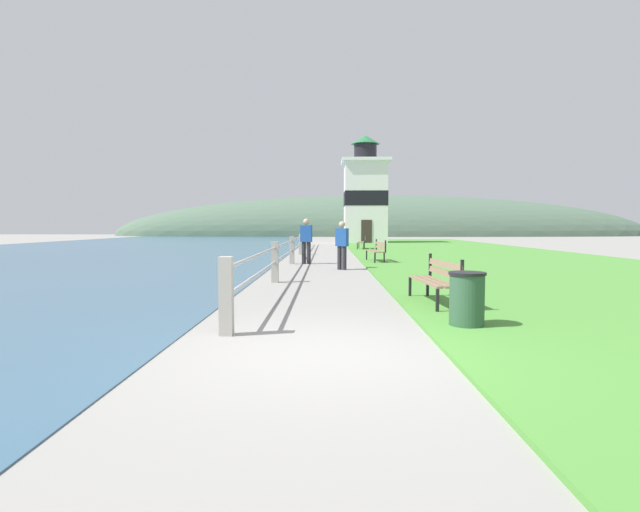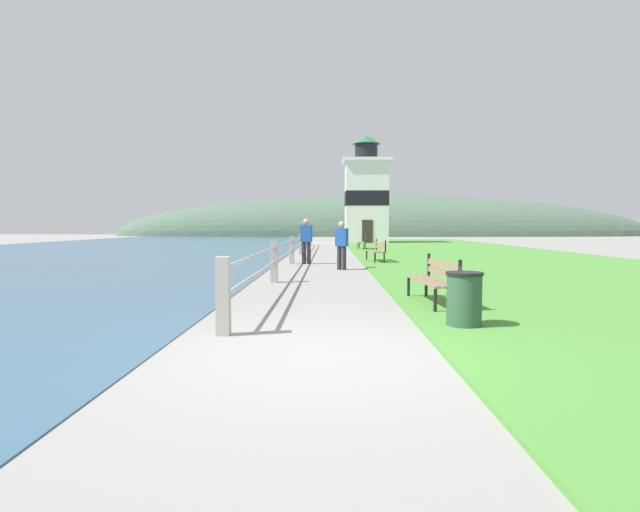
{
  "view_description": "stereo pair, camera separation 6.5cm",
  "coord_description": "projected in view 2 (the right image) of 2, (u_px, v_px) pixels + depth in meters",
  "views": [
    {
      "loc": [
        0.05,
        -5.8,
        1.51
      ],
      "look_at": [
        -0.23,
        14.1,
        0.3
      ],
      "focal_mm": 28.0,
      "sensor_mm": 36.0,
      "label": 1
    },
    {
      "loc": [
        0.12,
        -5.8,
        1.51
      ],
      "look_at": [
        -0.23,
        14.1,
        0.3
      ],
      "focal_mm": 28.0,
      "sensor_mm": 36.0,
      "label": 2
    }
  ],
  "objects": [
    {
      "name": "lighthouse",
      "position": [
        366.0,
        196.0,
        43.54
      ],
      "size": [
        4.13,
        4.13,
        9.33
      ],
      "color": "white",
      "rests_on": "ground_plane"
    },
    {
      "name": "ground_plane",
      "position": [
        319.0,
        354.0,
        5.88
      ],
      "size": [
        160.0,
        160.0,
        0.0
      ],
      "primitive_type": "plane",
      "color": "gray"
    },
    {
      "name": "seawall_railing",
      "position": [
        297.0,
        245.0,
        22.87
      ],
      "size": [
        0.18,
        32.27,
        1.09
      ],
      "color": "#A8A399",
      "rests_on": "ground_plane"
    },
    {
      "name": "person_strolling",
      "position": [
        306.0,
        239.0,
        19.69
      ],
      "size": [
        0.47,
        0.32,
        1.79
      ],
      "rotation": [
        0.0,
        0.0,
        1.38
      ],
      "color": "#28282D",
      "rests_on": "ground_plane"
    },
    {
      "name": "water_strip",
      "position": [
        55.0,
        255.0,
        25.55
      ],
      "size": [
        24.0,
        93.42,
        0.01
      ],
      "color": "#385B75",
      "rests_on": "ground_plane"
    },
    {
      "name": "park_bench_midway",
      "position": [
        377.0,
        249.0,
        20.4
      ],
      "size": [
        0.66,
        1.89,
        0.94
      ],
      "rotation": [
        0.0,
        0.0,
        3.24
      ],
      "color": "#846B51",
      "rests_on": "ground_plane"
    },
    {
      "name": "park_bench_far",
      "position": [
        363.0,
        241.0,
        31.44
      ],
      "size": [
        0.69,
        1.98,
        0.94
      ],
      "rotation": [
        0.0,
        0.0,
        3.03
      ],
      "color": "#846B51",
      "rests_on": "ground_plane"
    },
    {
      "name": "park_bench_near",
      "position": [
        435.0,
        278.0,
        9.36
      ],
      "size": [
        0.63,
        1.97,
        0.94
      ],
      "rotation": [
        0.0,
        0.0,
        3.22
      ],
      "color": "#846B51",
      "rests_on": "ground_plane"
    },
    {
      "name": "distant_hillside",
      "position": [
        381.0,
        236.0,
        74.53
      ],
      "size": [
        80.0,
        16.0,
        12.0
      ],
      "color": "#4C6651",
      "rests_on": "ground_plane"
    },
    {
      "name": "trash_bin",
      "position": [
        464.0,
        301.0,
        7.26
      ],
      "size": [
        0.54,
        0.54,
        0.84
      ],
      "color": "#2D5138",
      "rests_on": "ground_plane"
    },
    {
      "name": "person_by_railing",
      "position": [
        342.0,
        244.0,
        17.07
      ],
      "size": [
        0.46,
        0.38,
        1.66
      ],
      "rotation": [
        0.0,
        0.0,
        1.08
      ],
      "color": "#28282D",
      "rests_on": "ground_plane"
    },
    {
      "name": "grass_verge",
      "position": [
        474.0,
        255.0,
        25.17
      ],
      "size": [
        12.0,
        58.39,
        0.06
      ],
      "color": "#4C8E38",
      "rests_on": "ground_plane"
    }
  ]
}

